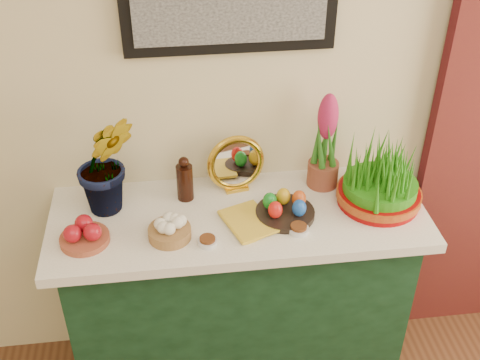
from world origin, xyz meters
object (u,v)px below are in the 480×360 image
(mirror, at_px, (236,164))
(wheatgrass_sabzeh, at_px, (381,178))
(hyacinth_green, at_px, (104,148))
(book, at_px, (229,227))
(sideboard, at_px, (238,300))

(mirror, xyz_separation_m, wheatgrass_sabzeh, (0.52, -0.16, 0.00))
(hyacinth_green, xyz_separation_m, wheatgrass_sabzeh, (1.00, -0.09, -0.15))
(hyacinth_green, height_order, mirror, hyacinth_green)
(hyacinth_green, height_order, book, hyacinth_green)
(sideboard, relative_size, mirror, 5.55)
(hyacinth_green, distance_m, wheatgrass_sabzeh, 1.01)
(book, bearing_deg, mirror, 58.01)
(sideboard, xyz_separation_m, hyacinth_green, (-0.47, 0.08, 0.73))
(book, bearing_deg, wheatgrass_sabzeh, -10.68)
(mirror, distance_m, book, 0.28)
(sideboard, bearing_deg, book, -113.88)
(sideboard, distance_m, wheatgrass_sabzeh, 0.79)
(hyacinth_green, distance_m, mirror, 0.51)
(mirror, height_order, wheatgrass_sabzeh, wheatgrass_sabzeh)
(mirror, height_order, book, mirror)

